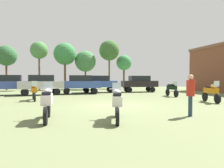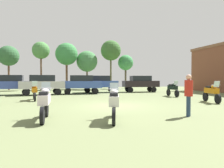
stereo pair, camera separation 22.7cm
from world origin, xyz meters
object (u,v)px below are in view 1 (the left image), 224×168
object	(u,v)px
tree_3	(65,54)
tree_4	(39,51)
motorcycle_5	(117,102)
motorcycle_7	(47,102)
car_1	(41,83)
car_5	(9,83)
motorcycle_2	(172,89)
car_4	(98,83)
tree_6	(85,61)
tree_8	(6,56)
person_1	(190,92)
car_3	(80,83)
motorcycle_4	(211,92)
tree_5	(124,63)
motorcycle_3	(34,91)
tree_2	(109,51)
car_2	(139,83)

from	to	relation	value
tree_3	tree_4	distance (m)	3.70
motorcycle_5	motorcycle_7	distance (m)	2.69
car_1	car_5	distance (m)	3.16
motorcycle_2	car_5	distance (m)	15.90
car_1	car_4	world-z (taller)	same
motorcycle_7	car_4	size ratio (longest dim) A/B	0.48
tree_6	tree_8	distance (m)	11.50
tree_4	person_1	bearing A→B (deg)	-70.21
car_3	tree_6	distance (m)	10.69
car_3	person_1	size ratio (longest dim) A/B	2.46
motorcycle_2	motorcycle_4	xyz separation A→B (m)	(0.07, -4.75, -0.01)
car_3	tree_8	world-z (taller)	tree_8
motorcycle_4	person_1	bearing A→B (deg)	52.75
tree_5	car_4	bearing A→B (deg)	-125.31
car_1	tree_8	xyz separation A→B (m)	(-5.66, 10.74, 3.81)
motorcycle_7	motorcycle_3	bearing A→B (deg)	101.31
motorcycle_5	tree_5	size ratio (longest dim) A/B	0.38
motorcycle_4	tree_2	bearing A→B (deg)	-70.99
car_5	car_4	bearing A→B (deg)	-86.23
person_1	tree_5	size ratio (longest dim) A/B	0.31
motorcycle_3	car_3	xyz separation A→B (m)	(4.04, 5.71, 0.46)
motorcycle_4	tree_3	bearing A→B (deg)	-52.24
tree_5	motorcycle_7	bearing A→B (deg)	-115.14
motorcycle_3	car_2	bearing A→B (deg)	-158.60
motorcycle_4	car_1	xyz separation A→B (m)	(-11.89, 9.57, 0.45)
motorcycle_7	car_5	xyz separation A→B (m)	(-4.43, 13.49, 0.45)
tree_2	tree_8	xyz separation A→B (m)	(-15.26, 0.88, -1.20)
car_3	tree_6	bearing A→B (deg)	-6.52
car_1	tree_6	distance (m)	12.45
tree_5	person_1	bearing A→B (deg)	-102.08
motorcycle_5	car_2	xyz separation A→B (m)	(7.44, 15.27, 0.46)
motorcycle_5	tree_2	bearing A→B (deg)	91.84
motorcycle_3	tree_2	world-z (taller)	tree_2
tree_3	car_5	bearing A→B (deg)	-121.82
motorcycle_5	car_5	xyz separation A→B (m)	(-7.03, 14.19, 0.46)
motorcycle_2	tree_4	distance (m)	19.75
motorcycle_3	car_4	world-z (taller)	car_4
tree_4	tree_5	distance (m)	13.60
motorcycle_3	car_1	world-z (taller)	car_1
car_1	tree_6	world-z (taller)	tree_6
car_4	tree_3	distance (m)	9.54
car_4	person_1	size ratio (longest dim) A/B	2.46
motorcycle_2	car_3	bearing A→B (deg)	-30.89
car_1	tree_2	world-z (taller)	tree_2
motorcycle_2	motorcycle_5	distance (m)	11.75
motorcycle_7	tree_2	bearing A→B (deg)	71.07
car_3	tree_5	xyz separation A→B (m)	(8.44, 10.33, 3.17)
car_4	tree_3	bearing A→B (deg)	28.98
motorcycle_3	tree_3	distance (m)	16.03
motorcycle_5	tree_5	distance (m)	26.05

